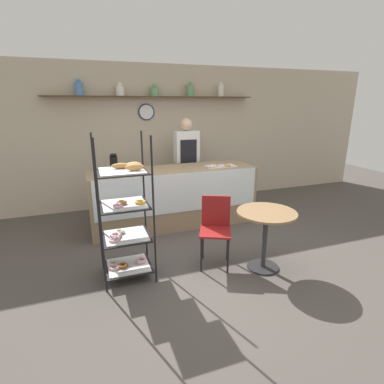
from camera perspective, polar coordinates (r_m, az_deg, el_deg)
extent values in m
plane|color=#4C4742|center=(4.02, 2.39, -13.20)|extent=(14.00, 14.00, 0.00)
cube|color=beige|center=(6.05, -7.10, 10.39)|extent=(10.00, 0.06, 2.70)
cube|color=#4C331E|center=(5.87, -7.03, 17.58)|extent=(3.92, 0.24, 0.02)
cylinder|color=#4C7FB2|center=(5.72, -20.74, 17.86)|extent=(0.15, 0.15, 0.21)
sphere|color=#4C7FB2|center=(5.72, -20.88, 19.17)|extent=(0.08, 0.08, 0.08)
cylinder|color=silver|center=(5.76, -13.53, 18.18)|extent=(0.16, 0.16, 0.16)
sphere|color=silver|center=(5.76, -13.61, 19.25)|extent=(0.09, 0.09, 0.09)
cylinder|color=#669966|center=(5.87, -7.14, 18.39)|extent=(0.16, 0.16, 0.15)
sphere|color=#669966|center=(5.87, -7.18, 19.39)|extent=(0.09, 0.09, 0.09)
cylinder|color=#669966|center=(6.07, -0.32, 18.73)|extent=(0.14, 0.14, 0.21)
sphere|color=#669966|center=(6.07, -0.32, 19.95)|extent=(0.08, 0.08, 0.08)
cylinder|color=silver|center=(6.31, 5.48, 18.63)|extent=(0.12, 0.12, 0.22)
sphere|color=silver|center=(6.32, 5.52, 19.80)|extent=(0.07, 0.07, 0.07)
cylinder|color=navy|center=(5.94, -8.69, 14.84)|extent=(0.31, 0.03, 0.31)
cylinder|color=white|center=(5.92, -8.66, 14.84)|extent=(0.26, 0.00, 0.26)
cube|color=#937A5B|center=(5.01, -3.46, -0.95)|extent=(2.71, 0.74, 0.97)
cube|color=silver|center=(4.62, -2.17, -0.23)|extent=(2.60, 0.01, 0.62)
cylinder|color=black|center=(3.20, -17.05, -5.25)|extent=(0.02, 0.02, 1.69)
cylinder|color=black|center=(3.27, -7.29, -4.20)|extent=(0.02, 0.02, 1.69)
cylinder|color=black|center=(3.69, -17.54, -2.38)|extent=(0.02, 0.02, 1.69)
cylinder|color=black|center=(3.75, -9.05, -1.52)|extent=(0.02, 0.02, 1.69)
cube|color=black|center=(3.77, -12.02, -13.64)|extent=(0.53, 0.50, 0.01)
cube|color=white|center=(3.76, -12.03, -13.48)|extent=(0.47, 0.44, 0.01)
torus|color=brown|center=(3.72, -13.02, -13.48)|extent=(0.12, 0.12, 0.04)
torus|color=#EAB2C1|center=(3.71, -14.53, -13.74)|extent=(0.13, 0.13, 0.03)
torus|color=#EAB2C1|center=(3.79, -9.67, -12.69)|extent=(0.14, 0.14, 0.04)
torus|color=silver|center=(3.80, -14.80, -12.94)|extent=(0.13, 0.13, 0.04)
cube|color=black|center=(3.59, -12.39, -8.30)|extent=(0.53, 0.50, 0.01)
cube|color=white|center=(3.59, -12.40, -8.13)|extent=(0.47, 0.44, 0.01)
torus|color=#EAB2C1|center=(3.50, -14.46, -8.51)|extent=(0.11, 0.11, 0.03)
torus|color=#EAB2C1|center=(3.46, -14.74, -8.84)|extent=(0.11, 0.11, 0.03)
torus|color=#EAB2C1|center=(3.56, -14.34, -8.03)|extent=(0.13, 0.13, 0.04)
torus|color=silver|center=(3.65, -13.60, -7.37)|extent=(0.12, 0.12, 0.04)
cube|color=black|center=(3.45, -12.79, -2.47)|extent=(0.53, 0.50, 0.01)
cube|color=white|center=(3.44, -12.80, -2.28)|extent=(0.47, 0.44, 0.01)
torus|color=brown|center=(3.42, -13.22, -1.97)|extent=(0.11, 0.11, 0.04)
torus|color=gold|center=(3.42, -9.83, -1.89)|extent=(0.13, 0.13, 0.03)
torus|color=#EAB2C1|center=(3.33, -13.96, -2.56)|extent=(0.11, 0.11, 0.04)
cube|color=black|center=(3.34, -13.21, 3.80)|extent=(0.53, 0.50, 0.01)
cube|color=white|center=(3.34, -13.22, 4.00)|extent=(0.47, 0.44, 0.01)
ellipsoid|color=tan|center=(3.40, -11.01, 5.07)|extent=(0.18, 0.11, 0.07)
ellipsoid|color=#B27F47|center=(3.27, -10.84, 4.66)|extent=(0.20, 0.08, 0.07)
ellipsoid|color=olive|center=(3.41, -13.25, 4.89)|extent=(0.24, 0.11, 0.06)
cube|color=#282833|center=(5.68, -1.01, 1.11)|extent=(0.26, 0.19, 0.95)
cube|color=silver|center=(5.53, -1.05, 8.66)|extent=(0.44, 0.22, 0.56)
cube|color=black|center=(5.44, -0.65, 7.45)|extent=(0.31, 0.01, 0.47)
sphere|color=beige|center=(5.49, -1.07, 12.74)|extent=(0.22, 0.22, 0.22)
cylinder|color=#262628|center=(4.00, 13.30, -13.67)|extent=(0.39, 0.39, 0.02)
cylinder|color=#333338|center=(3.83, 13.66, -8.96)|extent=(0.06, 0.06, 0.71)
cylinder|color=olive|center=(3.69, 14.05, -3.82)|extent=(0.71, 0.71, 0.02)
cylinder|color=black|center=(3.71, 1.78, -11.86)|extent=(0.02, 0.02, 0.45)
cylinder|color=black|center=(3.71, 6.88, -12.01)|extent=(0.02, 0.02, 0.45)
cylinder|color=black|center=(4.00, 2.08, -9.66)|extent=(0.02, 0.02, 0.45)
cylinder|color=black|center=(4.00, 6.78, -9.79)|extent=(0.02, 0.02, 0.45)
cube|color=maroon|center=(3.75, 4.46, -7.56)|extent=(0.51, 0.51, 0.03)
cube|color=maroon|center=(3.83, 4.58, -3.59)|extent=(0.34, 0.18, 0.40)
cylinder|color=black|center=(4.62, -14.63, 4.97)|extent=(0.11, 0.11, 0.27)
ellipsoid|color=black|center=(4.60, -14.78, 6.84)|extent=(0.10, 0.10, 0.05)
cube|color=silver|center=(5.08, 5.52, 4.94)|extent=(0.50, 0.24, 0.01)
torus|color=tan|center=(5.03, 4.37, 5.10)|extent=(0.13, 0.13, 0.03)
torus|color=silver|center=(4.95, 3.98, 4.96)|extent=(0.13, 0.13, 0.03)
torus|color=tan|center=(5.05, 6.77, 5.09)|extent=(0.11, 0.11, 0.03)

